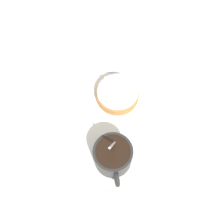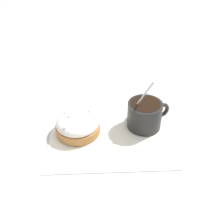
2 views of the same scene
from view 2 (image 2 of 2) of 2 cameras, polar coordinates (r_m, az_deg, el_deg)
name	(u,v)px [view 2 (image 2 of 2)]	position (r m, az deg, el deg)	size (l,w,h in m)	color
ground_plane	(110,127)	(0.60, -0.41, -3.38)	(3.00, 3.00, 0.00)	#B2B2B7
paper_napkin	(110,127)	(0.60, -0.41, -3.28)	(0.27, 0.27, 0.00)	white
coffee_cup	(145,114)	(0.59, 7.24, -0.42)	(0.11, 0.08, 0.12)	black
frosted_pastry	(78,125)	(0.58, -7.49, -2.72)	(0.10, 0.10, 0.05)	#B2753D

